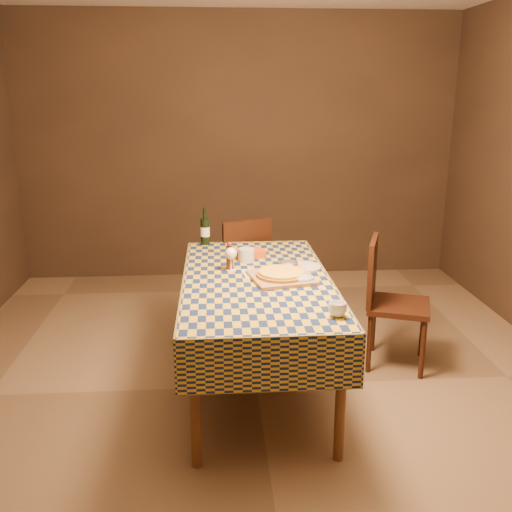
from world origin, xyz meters
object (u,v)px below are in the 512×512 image
object	(u,v)px
cutting_board	(281,278)
chair_far	(242,265)
pizza	(282,274)
bowl	(288,265)
dining_table	(257,289)
chair_right	(387,295)
wine_bottle	(205,231)
white_plate	(303,267)

from	to	relation	value
cutting_board	chair_far	bearing A→B (deg)	100.02
pizza	bowl	size ratio (longest dim) A/B	2.71
dining_table	chair_right	xyz separation A→B (m)	(0.96, 0.28, -0.17)
bowl	chair_far	xyz separation A→B (m)	(-0.28, 0.89, -0.27)
wine_bottle	chair_far	world-z (taller)	wine_bottle
bowl	wine_bottle	world-z (taller)	wine_bottle
dining_table	chair_far	distance (m)	1.10
cutting_board	bowl	distance (m)	0.25
dining_table	chair_right	world-z (taller)	chair_right
bowl	wine_bottle	size ratio (longest dim) A/B	0.45
bowl	cutting_board	bearing A→B (deg)	-107.48
cutting_board	wine_bottle	world-z (taller)	wine_bottle
dining_table	wine_bottle	xyz separation A→B (m)	(-0.34, 0.86, 0.18)
dining_table	white_plate	bearing A→B (deg)	29.74
dining_table	chair_right	bearing A→B (deg)	16.46
chair_far	pizza	bearing A→B (deg)	-79.98
bowl	chair_far	size ratio (longest dim) A/B	0.14
bowl	chair_far	world-z (taller)	chair_far
wine_bottle	bowl	bearing A→B (deg)	-49.69
bowl	wine_bottle	distance (m)	0.88
bowl	chair_right	world-z (taller)	chair_right
cutting_board	bowl	size ratio (longest dim) A/B	2.91
white_plate	bowl	bearing A→B (deg)	175.39
dining_table	white_plate	distance (m)	0.39
bowl	chair_far	bearing A→B (deg)	107.24
wine_bottle	chair_right	bearing A→B (deg)	-24.25
wine_bottle	chair_right	size ratio (longest dim) A/B	0.31
chair_far	chair_right	world-z (taller)	same
white_plate	chair_right	distance (m)	0.68
white_plate	chair_far	bearing A→B (deg)	112.64
dining_table	pizza	size ratio (longest dim) A/B	5.30
pizza	white_plate	size ratio (longest dim) A/B	1.43
bowl	white_plate	size ratio (longest dim) A/B	0.53
chair_right	wine_bottle	bearing A→B (deg)	155.75
pizza	chair_right	distance (m)	0.91
pizza	white_plate	xyz separation A→B (m)	(0.17, 0.23, -0.03)
cutting_board	chair_far	distance (m)	1.17
chair_right	cutting_board	bearing A→B (deg)	-157.75
white_plate	pizza	bearing A→B (deg)	-126.74
dining_table	wine_bottle	size ratio (longest dim) A/B	6.44
white_plate	dining_table	bearing A→B (deg)	-150.26
wine_bottle	chair_right	distance (m)	1.46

